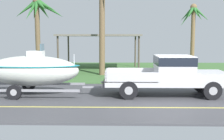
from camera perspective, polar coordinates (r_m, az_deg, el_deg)
The scene contains 7 objects.
ground at distance 21.59m, azimuth 7.27°, elevation -0.91°, with size 36.00×22.00×0.11m.
pickup_truck_towing at distance 13.85m, azimuth 11.70°, elevation -0.65°, with size 5.74×2.04×1.86m.
boat_on_trailer at distance 14.21m, azimuth -15.39°, elevation -0.11°, with size 5.80×2.28×2.40m.
carport_awning at distance 24.42m, azimuth -2.32°, elevation 6.57°, with size 6.59×5.15×2.93m.
palm_tree_near_left at distance 21.02m, azimuth -2.00°, elevation 12.86°, with size 2.42×3.15×7.00m.
palm_tree_near_right at distance 28.42m, azimuth 15.45°, elevation 9.27°, with size 2.71×2.98×5.77m.
palm_tree_mid at distance 21.81m, azimuth -14.05°, elevation 10.40°, with size 3.64×2.76×5.52m.
Camera 1 is at (-2.23, -12.92, 2.68)m, focal length 47.20 mm.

